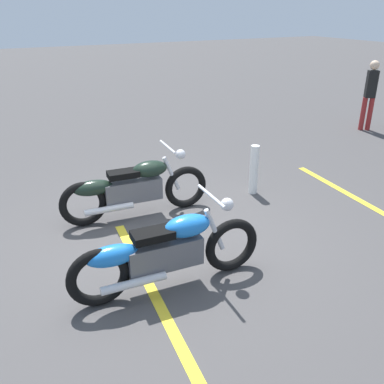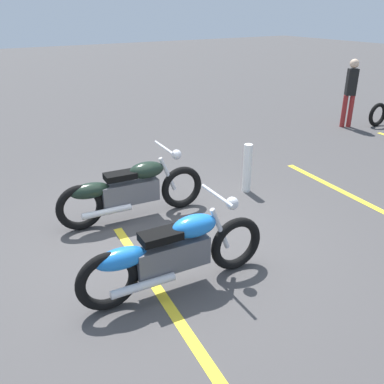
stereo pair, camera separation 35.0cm
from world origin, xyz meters
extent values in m
plane|color=#474444|center=(0.00, 0.00, 0.00)|extent=(60.00, 60.00, 0.00)
torus|color=black|center=(0.44, -0.94, 0.34)|extent=(0.68, 0.15, 0.67)
torus|color=black|center=(-1.12, -0.85, 0.34)|extent=(0.68, 0.15, 0.67)
cube|color=#59595E|center=(-0.39, -0.89, 0.42)|extent=(0.85, 0.27, 0.32)
ellipsoid|color=blue|center=(-0.12, -0.91, 0.72)|extent=(0.54, 0.31, 0.24)
ellipsoid|color=blue|center=(-0.96, -0.86, 0.56)|extent=(0.57, 0.27, 0.22)
cube|color=black|center=(-0.52, -0.88, 0.70)|extent=(0.45, 0.27, 0.09)
cylinder|color=silver|center=(0.21, -0.93, 0.60)|extent=(0.27, 0.07, 0.56)
cylinder|color=silver|center=(0.16, -0.92, 1.02)|extent=(0.07, 0.62, 0.04)
sphere|color=silver|center=(0.36, -0.93, 0.88)|extent=(0.15, 0.15, 0.15)
cylinder|color=silver|center=(-0.80, -1.01, 0.26)|extent=(0.70, 0.13, 0.09)
torus|color=black|center=(0.73, 0.83, 0.34)|extent=(0.68, 0.16, 0.67)
torus|color=black|center=(-0.83, 0.96, 0.34)|extent=(0.68, 0.16, 0.67)
cube|color=#59595E|center=(-0.10, 0.90, 0.42)|extent=(0.85, 0.29, 0.32)
ellipsoid|color=black|center=(0.17, 0.88, 0.72)|extent=(0.54, 0.32, 0.24)
ellipsoid|color=black|center=(-0.67, 0.94, 0.56)|extent=(0.58, 0.28, 0.22)
cube|color=black|center=(-0.23, 0.91, 0.70)|extent=(0.46, 0.27, 0.09)
cylinder|color=silver|center=(0.50, 0.85, 0.60)|extent=(0.27, 0.08, 0.56)
cylinder|color=silver|center=(0.45, 0.85, 1.02)|extent=(0.09, 0.62, 0.04)
sphere|color=silver|center=(0.65, 0.84, 0.88)|extent=(0.15, 0.15, 0.15)
cylinder|color=silver|center=(-0.51, 0.79, 0.26)|extent=(0.70, 0.15, 0.09)
torus|color=black|center=(7.47, 2.33, 0.30)|extent=(0.61, 0.12, 0.61)
cylinder|color=maroon|center=(6.67, 2.75, 0.41)|extent=(0.12, 0.12, 0.82)
cylinder|color=maroon|center=(6.81, 2.66, 0.41)|extent=(0.12, 0.12, 0.82)
cube|color=black|center=(6.74, 2.71, 1.14)|extent=(0.30, 0.29, 0.65)
sphere|color=beige|center=(6.74, 2.71, 1.59)|extent=(0.22, 0.22, 0.22)
cylinder|color=white|center=(1.97, 0.79, 0.41)|extent=(0.14, 0.14, 0.83)
cube|color=yellow|center=(-0.56, -0.89, 0.00)|extent=(0.42, 3.20, 0.01)
cube|color=yellow|center=(3.34, -0.27, 0.00)|extent=(0.42, 3.20, 0.01)
camera|label=1|loc=(-1.92, -4.46, 2.90)|focal=39.18mm
camera|label=2|loc=(-2.22, -4.29, 2.90)|focal=39.18mm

